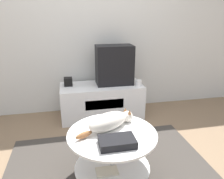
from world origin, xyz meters
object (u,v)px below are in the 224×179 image
(speaker, at_px, (68,82))
(cat, at_px, (110,121))
(tv, at_px, (114,65))
(dvd_box, at_px, (117,142))

(speaker, distance_m, cat, 1.36)
(cat, bearing_deg, speaker, 77.42)
(tv, relative_size, speaker, 4.82)
(dvd_box, bearing_deg, speaker, 101.93)
(tv, distance_m, dvd_box, 1.58)
(tv, xyz_separation_m, speaker, (-0.65, 0.05, -0.22))
(cat, bearing_deg, tv, 49.20)
(dvd_box, height_order, cat, cat)
(speaker, height_order, dvd_box, speaker)
(tv, height_order, speaker, tv)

